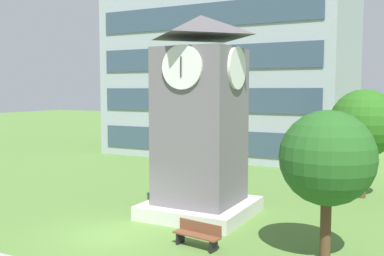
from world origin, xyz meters
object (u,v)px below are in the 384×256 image
object	(u,v)px
clock_tower	(201,129)
tree_by_building	(327,158)
tree_near_tower	(364,124)
park_bench	(198,234)

from	to	relation	value
clock_tower	tree_by_building	world-z (taller)	clock_tower
clock_tower	tree_by_building	bearing A→B (deg)	-25.57
tree_by_building	tree_near_tower	world-z (taller)	tree_near_tower
park_bench	tree_by_building	xyz separation A→B (m)	(4.24, 0.90, 2.90)
park_bench	tree_by_building	distance (m)	5.22
clock_tower	tree_by_building	distance (m)	6.66
park_bench	clock_tower	bearing A→B (deg)	114.92
park_bench	tree_near_tower	distance (m)	11.79
tree_by_building	tree_near_tower	size ratio (longest dim) A/B	0.88
tree_by_building	tree_near_tower	bearing A→B (deg)	89.83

